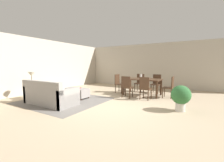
{
  "coord_description": "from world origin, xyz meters",
  "views": [
    {
      "loc": [
        2.46,
        -4.18,
        1.4
      ],
      "look_at": [
        -0.43,
        0.71,
        0.77
      ],
      "focal_mm": 23.42,
      "sensor_mm": 36.0,
      "label": 1
    }
  ],
  "objects_px": {
    "dining_chair_far_left": "(140,82)",
    "dining_chair_head_west": "(119,82)",
    "vase_centerpiece": "(141,76)",
    "book_on_ottoman": "(77,88)",
    "ottoman_table": "(76,92)",
    "dining_chair_near_left": "(127,86)",
    "couch": "(50,96)",
    "table_lamp": "(31,75)",
    "dining_table": "(142,81)",
    "potted_plant": "(181,96)",
    "dining_chair_near_right": "(145,87)",
    "dining_chair_far_right": "(156,83)",
    "side_table": "(32,88)",
    "dining_chair_head_east": "(170,86)"
  },
  "relations": [
    {
      "from": "dining_chair_far_left",
      "to": "dining_chair_head_west",
      "type": "height_order",
      "value": "same"
    },
    {
      "from": "vase_centerpiece",
      "to": "book_on_ottoman",
      "type": "height_order",
      "value": "vase_centerpiece"
    },
    {
      "from": "ottoman_table",
      "to": "book_on_ottoman",
      "type": "xyz_separation_m",
      "value": [
        0.03,
        0.04,
        0.19
      ]
    },
    {
      "from": "dining_chair_near_left",
      "to": "dining_chair_far_left",
      "type": "xyz_separation_m",
      "value": [
        -0.04,
        1.72,
        0.0
      ]
    },
    {
      "from": "couch",
      "to": "table_lamp",
      "type": "bearing_deg",
      "value": 173.94
    },
    {
      "from": "dining_table",
      "to": "potted_plant",
      "type": "distance_m",
      "value": 2.47
    },
    {
      "from": "dining_chair_head_west",
      "to": "dining_chair_near_right",
      "type": "bearing_deg",
      "value": -27.37
    },
    {
      "from": "couch",
      "to": "dining_table",
      "type": "height_order",
      "value": "couch"
    },
    {
      "from": "dining_table",
      "to": "dining_chair_far_right",
      "type": "height_order",
      "value": "dining_chair_far_right"
    },
    {
      "from": "ottoman_table",
      "to": "dining_table",
      "type": "bearing_deg",
      "value": 42.02
    },
    {
      "from": "book_on_ottoman",
      "to": "table_lamp",
      "type": "bearing_deg",
      "value": -142.0
    },
    {
      "from": "couch",
      "to": "side_table",
      "type": "height_order",
      "value": "couch"
    },
    {
      "from": "dining_chair_far_right",
      "to": "vase_centerpiece",
      "type": "bearing_deg",
      "value": -118.17
    },
    {
      "from": "dining_table",
      "to": "dining_chair_near_left",
      "type": "height_order",
      "value": "dining_chair_near_left"
    },
    {
      "from": "side_table",
      "to": "dining_chair_near_right",
      "type": "bearing_deg",
      "value": 28.92
    },
    {
      "from": "dining_chair_near_left",
      "to": "book_on_ottoman",
      "type": "xyz_separation_m",
      "value": [
        -1.79,
        -1.07,
        -0.09
      ]
    },
    {
      "from": "dining_table",
      "to": "dining_chair_far_left",
      "type": "xyz_separation_m",
      "value": [
        -0.42,
        0.85,
        -0.15
      ]
    },
    {
      "from": "dining_table",
      "to": "dining_chair_far_right",
      "type": "distance_m",
      "value": 0.98
    },
    {
      "from": "dining_chair_far_left",
      "to": "dining_chair_far_right",
      "type": "relative_size",
      "value": 1.0
    },
    {
      "from": "couch",
      "to": "side_table",
      "type": "relative_size",
      "value": 3.31
    },
    {
      "from": "dining_chair_near_right",
      "to": "dining_chair_head_east",
      "type": "height_order",
      "value": "same"
    },
    {
      "from": "couch",
      "to": "dining_chair_head_east",
      "type": "height_order",
      "value": "dining_chair_head_east"
    },
    {
      "from": "dining_table",
      "to": "dining_chair_near_right",
      "type": "height_order",
      "value": "dining_chair_near_right"
    },
    {
      "from": "dining_chair_head_east",
      "to": "table_lamp",
      "type": "bearing_deg",
      "value": -147.46
    },
    {
      "from": "dining_chair_far_left",
      "to": "potted_plant",
      "type": "relative_size",
      "value": 1.17
    },
    {
      "from": "ottoman_table",
      "to": "dining_chair_near_right",
      "type": "height_order",
      "value": "dining_chair_near_right"
    },
    {
      "from": "book_on_ottoman",
      "to": "ottoman_table",
      "type": "bearing_deg",
      "value": -120.79
    },
    {
      "from": "ottoman_table",
      "to": "vase_centerpiece",
      "type": "xyz_separation_m",
      "value": [
        2.15,
        1.95,
        0.63
      ]
    },
    {
      "from": "dining_chair_far_left",
      "to": "dining_chair_head_east",
      "type": "height_order",
      "value": "same"
    },
    {
      "from": "dining_chair_near_right",
      "to": "dining_chair_far_right",
      "type": "relative_size",
      "value": 1.0
    },
    {
      "from": "dining_chair_far_left",
      "to": "book_on_ottoman",
      "type": "distance_m",
      "value": 3.3
    },
    {
      "from": "dining_chair_far_right",
      "to": "dining_table",
      "type": "bearing_deg",
      "value": -116.25
    },
    {
      "from": "dining_chair_far_right",
      "to": "ottoman_table",
      "type": "bearing_deg",
      "value": -132.67
    },
    {
      "from": "ottoman_table",
      "to": "dining_chair_far_left",
      "type": "relative_size",
      "value": 1.15
    },
    {
      "from": "vase_centerpiece",
      "to": "potted_plant",
      "type": "relative_size",
      "value": 0.27
    },
    {
      "from": "table_lamp",
      "to": "dining_chair_far_left",
      "type": "bearing_deg",
      "value": 50.85
    },
    {
      "from": "ottoman_table",
      "to": "table_lamp",
      "type": "xyz_separation_m",
      "value": [
        -1.39,
        -1.07,
        0.77
      ]
    },
    {
      "from": "vase_centerpiece",
      "to": "dining_table",
      "type": "bearing_deg",
      "value": 32.89
    },
    {
      "from": "couch",
      "to": "dining_chair_far_left",
      "type": "bearing_deg",
      "value": 64.93
    },
    {
      "from": "dining_chair_far_left",
      "to": "dining_chair_far_right",
      "type": "xyz_separation_m",
      "value": [
        0.85,
        0.02,
        0.0
      ]
    },
    {
      "from": "dining_chair_near_left",
      "to": "book_on_ottoman",
      "type": "relative_size",
      "value": 3.54
    },
    {
      "from": "ottoman_table",
      "to": "potted_plant",
      "type": "distance_m",
      "value": 4.01
    },
    {
      "from": "potted_plant",
      "to": "dining_chair_head_west",
      "type": "bearing_deg",
      "value": 150.54
    },
    {
      "from": "ottoman_table",
      "to": "vase_centerpiece",
      "type": "height_order",
      "value": "vase_centerpiece"
    },
    {
      "from": "dining_table",
      "to": "potted_plant",
      "type": "relative_size",
      "value": 2.1
    },
    {
      "from": "couch",
      "to": "dining_chair_far_left",
      "type": "xyz_separation_m",
      "value": [
        1.89,
        4.04,
        0.22
      ]
    },
    {
      "from": "table_lamp",
      "to": "vase_centerpiece",
      "type": "xyz_separation_m",
      "value": [
        3.54,
        3.02,
        -0.14
      ]
    },
    {
      "from": "couch",
      "to": "dining_table",
      "type": "xyz_separation_m",
      "value": [
        2.31,
        3.19,
        0.37
      ]
    },
    {
      "from": "dining_table",
      "to": "dining_chair_head_west",
      "type": "height_order",
      "value": "dining_chair_head_west"
    },
    {
      "from": "dining_table",
      "to": "dining_chair_head_west",
      "type": "xyz_separation_m",
      "value": [
        -1.23,
        0.01,
        -0.15
      ]
    }
  ]
}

